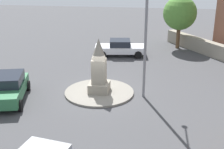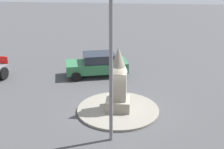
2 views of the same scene
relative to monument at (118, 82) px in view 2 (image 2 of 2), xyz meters
The scene contains 5 objects.
ground_plane 1.65m from the monument, ahead, with size 80.00×80.00×0.00m, color #424244.
traffic_island 1.59m from the monument, ahead, with size 4.33×4.33×0.12m, color gray.
monument is the anchor object (origin of this frame).
streetlamp 4.18m from the monument, 87.70° to the left, with size 3.88×0.28×7.90m.
car_green_approaching 5.45m from the monument, 70.55° to the right, with size 4.41×2.76×1.57m.
Camera 2 is at (-1.00, 14.50, 7.65)m, focal length 49.39 mm.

